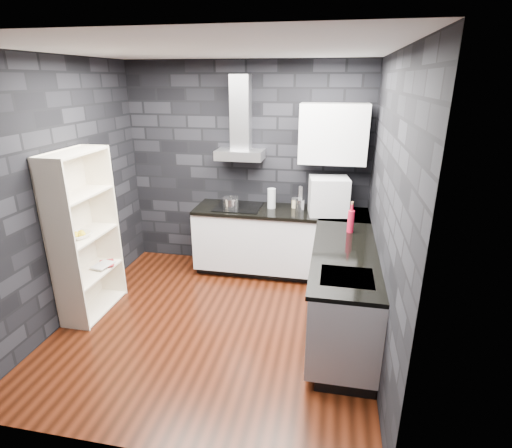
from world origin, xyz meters
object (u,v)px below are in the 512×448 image
(glass_vase, at_px, (272,198))
(storage_jar, at_px, (295,204))
(appliance_garage, at_px, (328,196))
(fruit_bowl, at_px, (80,235))
(pot, at_px, (231,203))
(utensil_crock, at_px, (300,205))
(red_bottle, at_px, (351,221))
(bookshelf, at_px, (85,236))

(glass_vase, distance_m, storage_jar, 0.31)
(appliance_garage, height_order, fruit_bowl, appliance_garage)
(pot, xyz_separation_m, utensil_crock, (0.87, 0.09, 0.00))
(pot, xyz_separation_m, glass_vase, (0.50, 0.13, 0.06))
(storage_jar, height_order, red_bottle, red_bottle)
(appliance_garage, bearing_deg, red_bottle, -74.94)
(pot, bearing_deg, bookshelf, -137.06)
(pot, bearing_deg, utensil_crock, 6.12)
(storage_jar, height_order, fruit_bowl, storage_jar)
(pot, distance_m, red_bottle, 1.58)
(glass_vase, distance_m, appliance_garage, 0.73)
(storage_jar, bearing_deg, fruit_bowl, -144.60)
(glass_vase, xyz_separation_m, appliance_garage, (0.72, -0.10, 0.10))
(glass_vase, bearing_deg, fruit_bowl, -141.66)
(red_bottle, relative_size, bookshelf, 0.13)
(pot, distance_m, fruit_bowl, 1.82)
(utensil_crock, relative_size, fruit_bowl, 0.63)
(storage_jar, xyz_separation_m, bookshelf, (-2.09, -1.40, -0.06))
(red_bottle, bearing_deg, bookshelf, -166.75)
(storage_jar, bearing_deg, pot, -165.82)
(storage_jar, relative_size, bookshelf, 0.06)
(bookshelf, bearing_deg, storage_jar, 25.71)
(storage_jar, height_order, appliance_garage, appliance_garage)
(utensil_crock, xyz_separation_m, appliance_garage, (0.35, -0.06, 0.15))
(glass_vase, bearing_deg, red_bottle, -35.17)
(utensil_crock, bearing_deg, pot, -173.88)
(fruit_bowl, bearing_deg, storage_jar, 35.40)
(bookshelf, bearing_deg, fruit_bowl, -98.14)
(pot, xyz_separation_m, fruit_bowl, (-1.29, -1.29, -0.04))
(bookshelf, xyz_separation_m, fruit_bowl, (0.00, -0.08, 0.04))
(appliance_garage, bearing_deg, utensil_crock, 161.78)
(storage_jar, bearing_deg, bookshelf, -146.15)
(red_bottle, height_order, fruit_bowl, red_bottle)
(pot, relative_size, appliance_garage, 0.44)
(utensil_crock, height_order, appliance_garage, appliance_garage)
(pot, height_order, appliance_garage, appliance_garage)
(pot, distance_m, appliance_garage, 1.23)
(pot, distance_m, glass_vase, 0.52)
(fruit_bowl, bearing_deg, utensil_crock, 32.52)
(storage_jar, bearing_deg, utensil_crock, -57.88)
(appliance_garage, xyz_separation_m, bookshelf, (-2.51, -1.24, -0.22))
(bookshelf, height_order, fruit_bowl, bookshelf)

